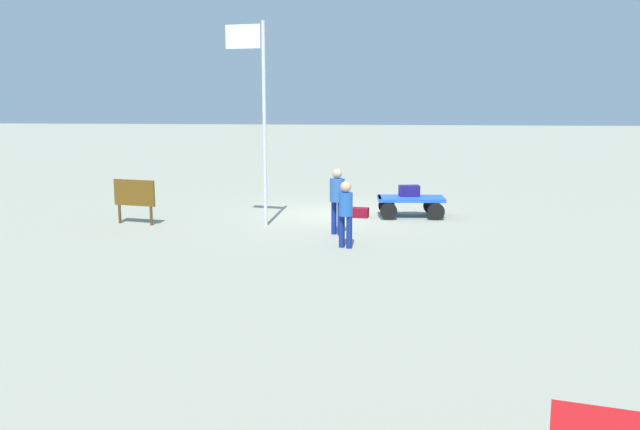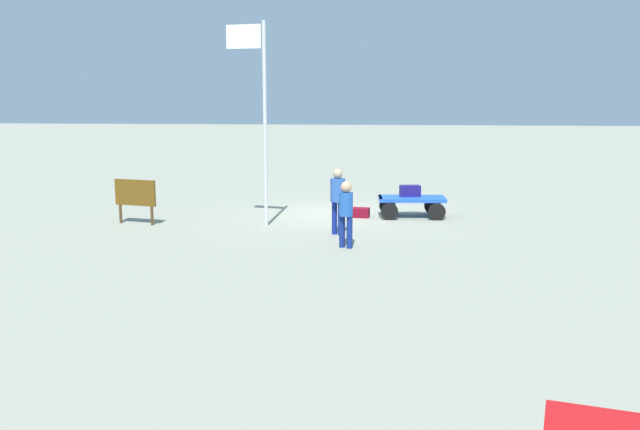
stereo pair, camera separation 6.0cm
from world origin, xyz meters
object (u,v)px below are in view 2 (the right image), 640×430
at_px(luggage_cart, 411,202).
at_px(flagpole, 260,104).
at_px(signboard, 135,195).
at_px(suitcase_olive, 359,213).
at_px(suitcase_tan, 410,191).
at_px(worker_trailing, 338,195).
at_px(worker_lead, 346,209).

height_order(luggage_cart, flagpole, flagpole).
bearing_deg(flagpole, signboard, 1.09).
relative_size(luggage_cart, signboard, 1.60).
distance_m(suitcase_olive, flagpole, 4.42).
distance_m(suitcase_tan, worker_trailing, 3.55).
height_order(worker_trailing, flagpole, flagpole).
height_order(suitcase_olive, worker_lead, worker_lead).
height_order(luggage_cart, worker_lead, worker_lead).
bearing_deg(worker_trailing, worker_lead, 101.12).
height_order(worker_lead, worker_trailing, worker_trailing).
xyz_separation_m(suitcase_tan, suitcase_olive, (1.49, 0.36, -0.61)).
height_order(flagpole, signboard, flagpole).
height_order(suitcase_tan, worker_trailing, worker_trailing).
bearing_deg(worker_trailing, flagpole, -25.09).
bearing_deg(worker_lead, signboard, -22.38).
bearing_deg(luggage_cart, worker_lead, 68.73).
bearing_deg(worker_lead, suitcase_tan, -110.29).
relative_size(suitcase_tan, flagpole, 0.12).
bearing_deg(suitcase_tan, luggage_cart, 99.52).
bearing_deg(suitcase_tan, suitcase_olive, 13.64).
relative_size(suitcase_olive, signboard, 0.51).
distance_m(suitcase_tan, signboard, 7.89).
bearing_deg(worker_lead, suitcase_olive, -92.28).
bearing_deg(flagpole, worker_lead, 134.22).
height_order(luggage_cart, suitcase_olive, luggage_cart).
relative_size(worker_lead, signboard, 1.27).
distance_m(worker_trailing, signboard, 5.76).
bearing_deg(worker_trailing, luggage_cart, -125.28).
relative_size(worker_trailing, signboard, 1.37).
bearing_deg(worker_lead, worker_trailing, -78.88).
xyz_separation_m(luggage_cart, suitcase_tan, (0.03, -0.16, 0.32)).
xyz_separation_m(luggage_cart, suitcase_olive, (1.51, 0.20, -0.29)).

